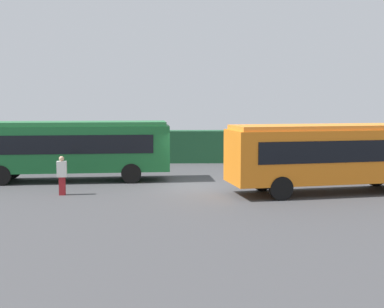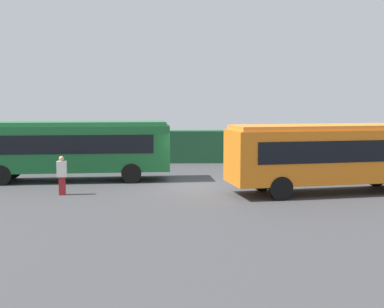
{
  "view_description": "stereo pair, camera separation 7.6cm",
  "coord_description": "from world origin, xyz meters",
  "views": [
    {
      "loc": [
        -0.71,
        -24.09,
        4.1
      ],
      "look_at": [
        -0.11,
        -0.13,
        1.57
      ],
      "focal_mm": 47.01,
      "sensor_mm": 36.0,
      "label": 1
    },
    {
      "loc": [
        -0.64,
        -24.09,
        4.1
      ],
      "look_at": [
        -0.11,
        -0.13,
        1.57
      ],
      "focal_mm": 47.01,
      "sensor_mm": 36.0,
      "label": 2
    }
  ],
  "objects": [
    {
      "name": "hedge_row",
      "position": [
        0.0,
        9.58,
        1.07
      ],
      "size": [
        44.0,
        1.46,
        2.13
      ],
      "primitive_type": "cube",
      "color": "#1C4B2D",
      "rests_on": "ground_plane"
    },
    {
      "name": "bus_orange",
      "position": [
        6.16,
        -1.93,
        1.77
      ],
      "size": [
        9.77,
        4.26,
        3.06
      ],
      "rotation": [
        0.0,
        0.0,
        0.19
      ],
      "color": "orange",
      "rests_on": "ground_plane"
    },
    {
      "name": "traffic_cone",
      "position": [
        3.1,
        4.72,
        0.3
      ],
      "size": [
        0.36,
        0.36,
        0.6
      ],
      "primitive_type": "cone",
      "color": "orange",
      "rests_on": "ground_plane"
    },
    {
      "name": "person_right",
      "position": [
        8.89,
        0.41,
        1.03
      ],
      "size": [
        0.42,
        0.52,
        1.93
      ],
      "rotation": [
        0.0,
        0.0,
        0.43
      ],
      "color": "silver",
      "rests_on": "ground_plane"
    },
    {
      "name": "ground_plane",
      "position": [
        0.0,
        0.0,
        0.0
      ],
      "size": [
        64.0,
        64.0,
        0.0
      ],
      "primitive_type": "plane",
      "color": "#424244"
    },
    {
      "name": "person_left",
      "position": [
        -5.85,
        -2.23,
        0.91
      ],
      "size": [
        0.43,
        0.29,
        1.72
      ],
      "rotation": [
        0.0,
        0.0,
        4.78
      ],
      "color": "maroon",
      "rests_on": "ground_plane"
    },
    {
      "name": "bus_green",
      "position": [
        -6.38,
        1.68,
        1.77
      ],
      "size": [
        10.45,
        3.21,
        3.06
      ],
      "rotation": [
        0.0,
        0.0,
        3.23
      ],
      "color": "#19602D",
      "rests_on": "ground_plane"
    },
    {
      "name": "person_center",
      "position": [
        -5.64,
        5.08,
        1.03
      ],
      "size": [
        0.39,
        0.5,
        1.94
      ],
      "rotation": [
        0.0,
        0.0,
        3.48
      ],
      "color": "silver",
      "rests_on": "ground_plane"
    }
  ]
}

